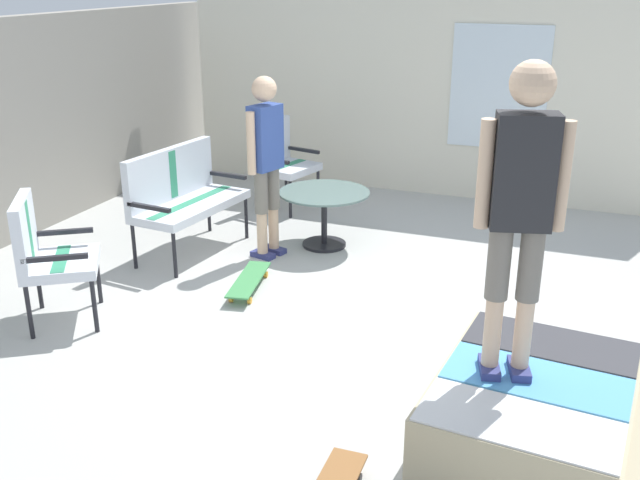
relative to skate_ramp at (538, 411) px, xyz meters
name	(u,v)px	position (x,y,z in m)	size (l,w,h in m)	color
ground_plane	(364,331)	(1.07, 1.41, -0.26)	(12.00, 12.00, 0.10)	#B2B2AD
house_facade	(425,83)	(4.87, 1.89, 1.13)	(0.23, 6.00, 2.69)	silver
skate_ramp	(538,411)	(0.00, 0.00, 0.00)	(1.56, 1.75, 0.43)	tan
patio_bench	(181,191)	(1.97, 3.56, 0.40)	(1.30, 0.69, 1.02)	black
patio_chair_near_house	(280,156)	(3.62, 3.26, 0.40)	(0.73, 0.68, 1.02)	black
patio_chair_by_wall	(44,249)	(0.25, 3.73, 0.40)	(0.82, 0.80, 1.02)	black
patio_table	(324,207)	(2.60, 2.32, 0.19)	(0.90, 0.90, 0.57)	black
person_watching	(266,154)	(2.17, 2.74, 0.80)	(0.47, 0.31, 1.73)	navy
person_skater	(521,199)	(0.00, 0.21, 1.26)	(0.30, 0.47, 1.78)	navy
skateboard_by_bench	(249,280)	(1.36, 2.55, -0.13)	(0.82, 0.35, 0.10)	#3F8C4C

